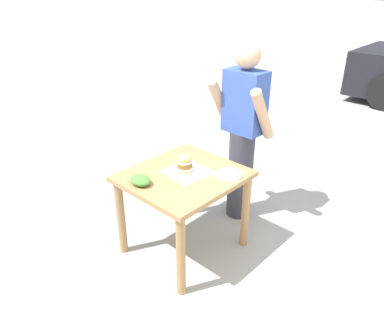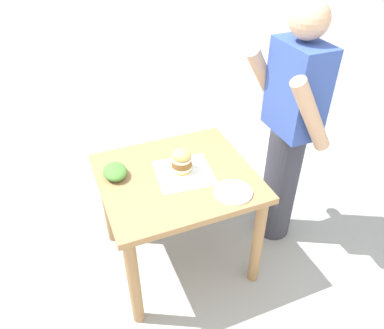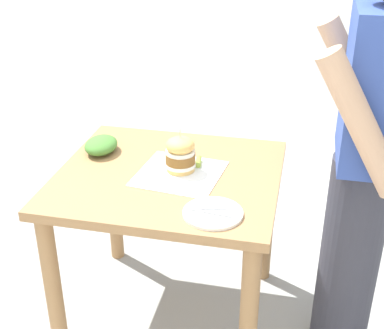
{
  "view_description": "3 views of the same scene",
  "coord_description": "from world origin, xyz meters",
  "px_view_note": "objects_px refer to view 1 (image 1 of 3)",
  "views": [
    {
      "loc": [
        1.87,
        -1.89,
        2.18
      ],
      "look_at": [
        0.0,
        0.1,
        0.8
      ],
      "focal_mm": 35.0,
      "sensor_mm": 36.0,
      "label": 1
    },
    {
      "loc": [
        1.68,
        -0.59,
        2.13
      ],
      "look_at": [
        0.0,
        0.1,
        0.8
      ],
      "focal_mm": 35.0,
      "sensor_mm": 36.0,
      "label": 2
    },
    {
      "loc": [
        1.89,
        0.52,
        1.79
      ],
      "look_at": [
        0.0,
        0.1,
        0.8
      ],
      "focal_mm": 50.0,
      "sensor_mm": 36.0,
      "label": 3
    }
  ],
  "objects_px": {
    "diner_across_table": "(243,133)",
    "side_plate_with_forks": "(229,174)",
    "patio_table": "(184,189)",
    "side_salad": "(140,180)",
    "pickle_spear": "(184,164)",
    "sandwich": "(185,163)"
  },
  "relations": [
    {
      "from": "diner_across_table",
      "to": "side_plate_with_forks",
      "type": "bearing_deg",
      "value": -63.75
    },
    {
      "from": "patio_table",
      "to": "side_salad",
      "type": "height_order",
      "value": "side_salad"
    },
    {
      "from": "patio_table",
      "to": "diner_across_table",
      "type": "xyz_separation_m",
      "value": [
        0.02,
        0.76,
        0.28
      ]
    },
    {
      "from": "side_plate_with_forks",
      "to": "side_salad",
      "type": "relative_size",
      "value": 1.22
    },
    {
      "from": "pickle_spear",
      "to": "side_plate_with_forks",
      "type": "relative_size",
      "value": 0.33
    },
    {
      "from": "pickle_spear",
      "to": "patio_table",
      "type": "bearing_deg",
      "value": -47.6
    },
    {
      "from": "sandwich",
      "to": "side_salad",
      "type": "xyz_separation_m",
      "value": [
        -0.1,
        -0.39,
        -0.04
      ]
    },
    {
      "from": "patio_table",
      "to": "sandwich",
      "type": "bearing_deg",
      "value": 124.06
    },
    {
      "from": "sandwich",
      "to": "side_salad",
      "type": "bearing_deg",
      "value": -104.02
    },
    {
      "from": "sandwich",
      "to": "diner_across_table",
      "type": "distance_m",
      "value": 0.72
    },
    {
      "from": "sandwich",
      "to": "side_salad",
      "type": "relative_size",
      "value": 1.03
    },
    {
      "from": "sandwich",
      "to": "side_plate_with_forks",
      "type": "relative_size",
      "value": 0.84
    },
    {
      "from": "patio_table",
      "to": "side_salad",
      "type": "relative_size",
      "value": 5.09
    },
    {
      "from": "sandwich",
      "to": "pickle_spear",
      "type": "xyz_separation_m",
      "value": [
        -0.07,
        0.06,
        -0.06
      ]
    },
    {
      "from": "sandwich",
      "to": "side_plate_with_forks",
      "type": "distance_m",
      "value": 0.37
    },
    {
      "from": "sandwich",
      "to": "pickle_spear",
      "type": "distance_m",
      "value": 0.11
    },
    {
      "from": "side_plate_with_forks",
      "to": "side_salad",
      "type": "xyz_separation_m",
      "value": [
        -0.4,
        -0.58,
        0.03
      ]
    },
    {
      "from": "patio_table",
      "to": "sandwich",
      "type": "relative_size",
      "value": 4.96
    },
    {
      "from": "pickle_spear",
      "to": "side_salad",
      "type": "relative_size",
      "value": 0.41
    },
    {
      "from": "pickle_spear",
      "to": "diner_across_table",
      "type": "bearing_deg",
      "value": 79.96
    },
    {
      "from": "pickle_spear",
      "to": "side_salad",
      "type": "height_order",
      "value": "side_salad"
    },
    {
      "from": "patio_table",
      "to": "pickle_spear",
      "type": "distance_m",
      "value": 0.21
    }
  ]
}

